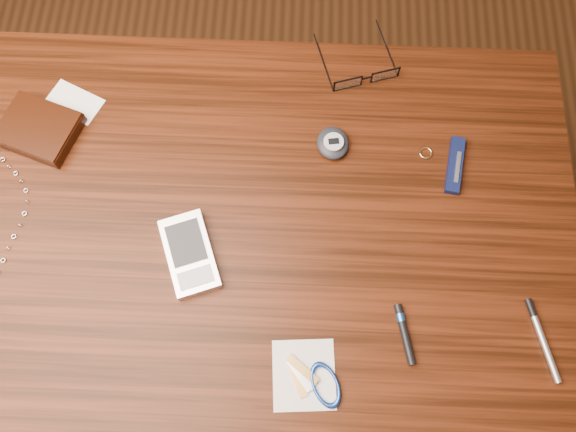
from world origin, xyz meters
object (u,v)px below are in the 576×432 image
Objects in this scene: pda_phone at (190,254)px; pedometer at (333,143)px; silver_pen at (540,333)px; desk at (262,248)px; eyeglasses at (365,76)px; wallet_and_card at (40,128)px; notepad_keys at (315,380)px; pocket_knife at (455,165)px.

pda_phone is 0.29m from pedometer.
desk is at bearing 161.05° from silver_pen.
pda_phone reaches higher than desk.
eyeglasses is at bearing 50.46° from pda_phone.
desk is 0.34m from eyeglasses.
wallet_and_card reaches higher than notepad_keys.
pocket_knife is (0.41, 0.17, -0.00)m from pda_phone.
pda_phone is 0.44m from pocket_knife.
pda_phone is (0.27, -0.20, -0.00)m from wallet_and_card.
notepad_keys is (-0.07, -0.50, -0.01)m from eyeglasses.
notepad_keys is at bearing -166.33° from silver_pen.
wallet_and_card reaches higher than pocket_knife.
pda_phone is 1.41× the size of pocket_knife.
eyeglasses is 0.14m from pedometer.
wallet_and_card is at bearing 177.04° from pocket_knife.
notepad_keys is at bearing -42.06° from pda_phone.
pedometer reaches higher than pda_phone.
notepad_keys is at bearing -122.34° from pocket_knife.
desk is 15.12× the size of pedometer.
pocket_knife is 0.28m from silver_pen.
desk is at bearing 112.51° from notepad_keys.
pda_phone is 1.18× the size of silver_pen.
silver_pen is at bearing 13.67° from notepad_keys.
eyeglasses reaches higher than notepad_keys.
eyeglasses is 1.32× the size of notepad_keys.
pedometer is (0.11, 0.15, 0.11)m from desk.
notepad_keys is (-0.02, -0.37, -0.01)m from pedometer.
pocket_knife is at bearing 21.92° from pda_phone.
silver_pen is (0.25, -0.42, -0.01)m from eyeglasses.
silver_pen is at bearing -18.95° from desk.
notepad_keys is at bearing -39.26° from wallet_and_card.
eyeglasses is 1.06× the size of pda_phone.
eyeglasses is at bearing 81.83° from notepad_keys.
desk is 6.65× the size of eyeglasses.
desk is 8.30× the size of silver_pen.
eyeglasses is 2.27× the size of pedometer.
pocket_knife is at bearing 112.51° from silver_pen.
eyeglasses reaches higher than desk.
pedometer reaches higher than silver_pen.
silver_pen is (0.52, -0.10, -0.00)m from pda_phone.
eyeglasses is 0.21m from pocket_knife.
silver_pen is at bearing -43.65° from pedometer.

